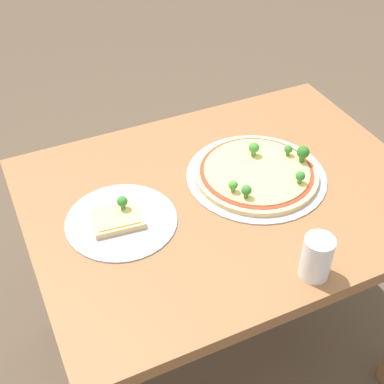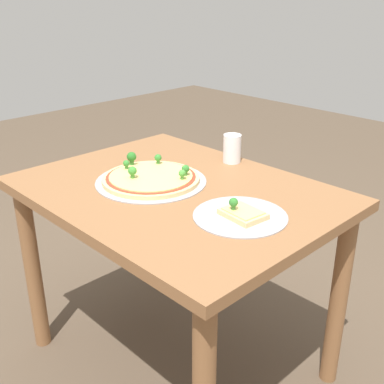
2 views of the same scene
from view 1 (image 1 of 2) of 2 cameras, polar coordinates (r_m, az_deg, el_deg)
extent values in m
plane|color=brown|center=(1.95, 2.84, -16.32)|extent=(8.00, 8.00, 0.00)
cube|color=brown|center=(1.41, 3.77, -0.58)|extent=(1.04, 0.78, 0.04)
cylinder|color=brown|center=(1.80, -14.97, -6.93)|extent=(0.06, 0.06, 0.69)
cylinder|color=brown|center=(2.05, 10.35, 0.96)|extent=(0.06, 0.06, 0.69)
cylinder|color=#A3A3A8|center=(1.46, 6.86, 1.72)|extent=(0.38, 0.38, 0.00)
cylinder|color=#E5C17F|center=(1.45, 6.88, 1.99)|extent=(0.33, 0.33, 0.01)
cylinder|color=#B73823|center=(1.45, 6.91, 2.24)|extent=(0.31, 0.31, 0.00)
cylinder|color=#EACC75|center=(1.44, 6.92, 2.33)|extent=(0.28, 0.28, 0.00)
sphere|color=#337A2D|center=(1.40, 11.48, 1.68)|extent=(0.03, 0.03, 0.03)
cylinder|color=#3F8136|center=(1.41, 11.39, 1.16)|extent=(0.01, 0.01, 0.01)
sphere|color=#337A2D|center=(1.34, 5.82, 0.20)|extent=(0.03, 0.03, 0.03)
cylinder|color=#3F8136|center=(1.35, 5.77, -0.37)|extent=(0.01, 0.01, 0.01)
sphere|color=#3D8933|center=(1.48, 6.62, 4.73)|extent=(0.03, 0.03, 0.03)
cylinder|color=#488E3A|center=(1.49, 6.56, 4.13)|extent=(0.01, 0.01, 0.01)
sphere|color=#479338|center=(1.35, 4.54, 0.80)|extent=(0.02, 0.02, 0.02)
cylinder|color=#51973E|center=(1.36, 4.50, 0.29)|extent=(0.01, 0.01, 0.01)
sphere|color=#286B23|center=(1.47, 11.77, 4.18)|extent=(0.03, 0.03, 0.03)
cylinder|color=#37742D|center=(1.49, 11.65, 3.49)|extent=(0.02, 0.02, 0.02)
sphere|color=#337A2D|center=(1.49, 10.23, 4.52)|extent=(0.02, 0.02, 0.02)
cylinder|color=#3F8136|center=(1.50, 10.16, 4.06)|extent=(0.01, 0.01, 0.01)
cylinder|color=#A3A3A8|center=(1.33, -7.54, -3.06)|extent=(0.28, 0.28, 0.00)
cube|color=#E5C17F|center=(1.32, -8.01, -2.88)|extent=(0.13, 0.11, 0.02)
cube|color=#EACC75|center=(1.31, -8.05, -2.56)|extent=(0.11, 0.09, 0.00)
sphere|color=#337A2D|center=(1.31, -7.45, -1.00)|extent=(0.03, 0.03, 0.03)
cylinder|color=#3F8136|center=(1.32, -7.38, -1.56)|extent=(0.01, 0.01, 0.01)
cylinder|color=white|center=(1.19, 13.15, -6.80)|extent=(0.07, 0.07, 0.11)
camera|label=2|loc=(2.01, -44.70, 21.95)|focal=45.00mm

